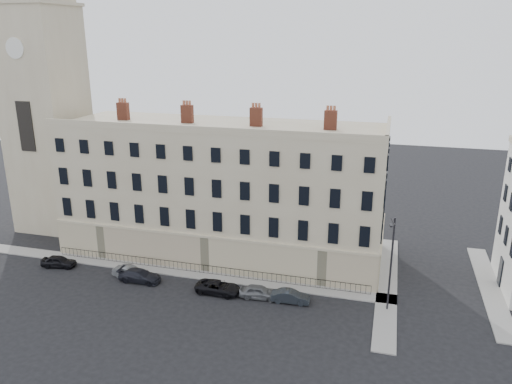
% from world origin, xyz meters
% --- Properties ---
extents(ground, '(160.00, 160.00, 0.00)m').
position_xyz_m(ground, '(0.00, 0.00, 0.00)').
color(ground, black).
rests_on(ground, ground).
extents(terrace, '(36.22, 12.22, 17.00)m').
position_xyz_m(terrace, '(-5.97, 11.97, 7.50)').
color(terrace, '#BDAD8C').
rests_on(terrace, ground).
extents(church_tower, '(8.00, 8.13, 44.00)m').
position_xyz_m(church_tower, '(-30.00, 14.00, 18.66)').
color(church_tower, '#BDAD8C').
rests_on(church_tower, ground).
extents(pavement_terrace, '(48.00, 2.00, 0.12)m').
position_xyz_m(pavement_terrace, '(-10.00, 5.00, 0.06)').
color(pavement_terrace, gray).
rests_on(pavement_terrace, ground).
extents(pavement_east_return, '(2.00, 24.00, 0.12)m').
position_xyz_m(pavement_east_return, '(13.00, 8.00, 0.06)').
color(pavement_east_return, gray).
rests_on(pavement_east_return, ground).
extents(pavement_adjacent, '(2.00, 20.00, 0.12)m').
position_xyz_m(pavement_adjacent, '(23.00, 10.00, 0.06)').
color(pavement_adjacent, gray).
rests_on(pavement_adjacent, ground).
extents(railings, '(35.00, 0.04, 0.96)m').
position_xyz_m(railings, '(-6.00, 5.40, 0.55)').
color(railings, black).
rests_on(railings, ground).
extents(car_a, '(3.97, 2.10, 1.28)m').
position_xyz_m(car_a, '(-21.99, 2.73, 0.64)').
color(car_a, black).
rests_on(car_a, ground).
extents(car_b, '(3.76, 1.54, 1.21)m').
position_xyz_m(car_b, '(-13.19, 2.57, 0.61)').
color(car_b, slate).
rests_on(car_b, ground).
extents(car_c, '(4.50, 1.90, 1.30)m').
position_xyz_m(car_c, '(-11.74, 2.03, 0.65)').
color(car_c, black).
rests_on(car_c, ground).
extents(car_d, '(4.54, 2.17, 1.25)m').
position_xyz_m(car_d, '(-3.08, 1.86, 0.63)').
color(car_d, black).
rests_on(car_d, ground).
extents(car_e, '(3.96, 1.86, 1.31)m').
position_xyz_m(car_e, '(1.05, 2.01, 0.66)').
color(car_e, slate).
rests_on(car_e, ground).
extents(car_f, '(3.77, 1.51, 1.22)m').
position_xyz_m(car_f, '(4.16, 2.02, 0.61)').
color(car_f, '#22272E').
rests_on(car_f, ground).
extents(streetlamp, '(0.57, 1.96, 9.14)m').
position_xyz_m(streetlamp, '(13.08, 2.92, 5.07)').
color(streetlamp, '#2B2A2F').
rests_on(streetlamp, ground).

